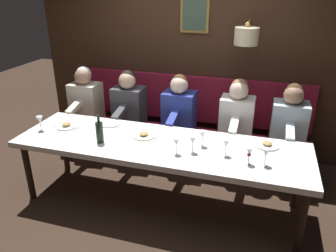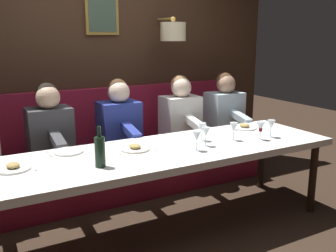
{
  "view_description": "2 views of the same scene",
  "coord_description": "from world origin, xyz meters",
  "px_view_note": "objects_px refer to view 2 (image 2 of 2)",
  "views": [
    {
      "loc": [
        -2.88,
        -0.97,
        2.27
      ],
      "look_at": [
        0.05,
        -0.08,
        0.92
      ],
      "focal_mm": 35.02,
      "sensor_mm": 36.0,
      "label": 1
    },
    {
      "loc": [
        -2.69,
        1.44,
        1.66
      ],
      "look_at": [
        0.05,
        -0.08,
        0.92
      ],
      "focal_mm": 41.13,
      "sensor_mm": 36.0,
      "label": 2
    }
  ],
  "objects_px": {
    "dining_table": "(163,156)",
    "diner_far": "(50,129)",
    "wine_glass_2": "(206,133)",
    "diner_nearest": "(225,109)",
    "wine_glass_1": "(202,128)",
    "diner_middle": "(119,121)",
    "wine_glass_0": "(271,125)",
    "wine_bottle": "(100,151)",
    "wine_glass_5": "(234,128)",
    "diner_near": "(181,114)",
    "wine_glass_6": "(261,127)",
    "wine_glass_4": "(197,137)"
  },
  "relations": [
    {
      "from": "diner_nearest",
      "to": "wine_glass_6",
      "type": "relative_size",
      "value": 4.82
    },
    {
      "from": "wine_glass_6",
      "to": "wine_glass_5",
      "type": "bearing_deg",
      "value": 66.1
    },
    {
      "from": "wine_glass_4",
      "to": "wine_glass_5",
      "type": "bearing_deg",
      "value": -77.21
    },
    {
      "from": "diner_far",
      "to": "wine_glass_6",
      "type": "relative_size",
      "value": 4.82
    },
    {
      "from": "wine_glass_0",
      "to": "wine_glass_6",
      "type": "bearing_deg",
      "value": 97.66
    },
    {
      "from": "diner_middle",
      "to": "wine_glass_2",
      "type": "height_order",
      "value": "diner_middle"
    },
    {
      "from": "diner_far",
      "to": "wine_bottle",
      "type": "xyz_separation_m",
      "value": [
        -1.05,
        -0.13,
        0.04
      ]
    },
    {
      "from": "dining_table",
      "to": "diner_far",
      "type": "xyz_separation_m",
      "value": [
        0.88,
        0.72,
        0.13
      ]
    },
    {
      "from": "diner_nearest",
      "to": "wine_glass_1",
      "type": "relative_size",
      "value": 4.82
    },
    {
      "from": "diner_far",
      "to": "wine_bottle",
      "type": "height_order",
      "value": "diner_far"
    },
    {
      "from": "diner_near",
      "to": "wine_glass_2",
      "type": "height_order",
      "value": "diner_near"
    },
    {
      "from": "wine_bottle",
      "to": "diner_nearest",
      "type": "bearing_deg",
      "value": -61.13
    },
    {
      "from": "dining_table",
      "to": "wine_glass_2",
      "type": "bearing_deg",
      "value": -103.02
    },
    {
      "from": "dining_table",
      "to": "wine_glass_2",
      "type": "xyz_separation_m",
      "value": [
        -0.08,
        -0.37,
        0.17
      ]
    },
    {
      "from": "diner_near",
      "to": "wine_bottle",
      "type": "distance_m",
      "value": 1.66
    },
    {
      "from": "diner_middle",
      "to": "wine_bottle",
      "type": "xyz_separation_m",
      "value": [
        -1.05,
        0.57,
        0.04
      ]
    },
    {
      "from": "diner_far",
      "to": "wine_glass_5",
      "type": "relative_size",
      "value": 4.82
    },
    {
      "from": "dining_table",
      "to": "diner_far",
      "type": "height_order",
      "value": "diner_far"
    },
    {
      "from": "wine_glass_2",
      "to": "wine_glass_5",
      "type": "xyz_separation_m",
      "value": [
        0.03,
        -0.32,
        0.0
      ]
    },
    {
      "from": "wine_glass_1",
      "to": "wine_glass_0",
      "type": "bearing_deg",
      "value": -108.51
    },
    {
      "from": "diner_far",
      "to": "wine_glass_4",
      "type": "height_order",
      "value": "diner_far"
    },
    {
      "from": "diner_nearest",
      "to": "wine_glass_0",
      "type": "bearing_deg",
      "value": 166.7
    },
    {
      "from": "wine_glass_6",
      "to": "diner_middle",
      "type": "bearing_deg",
      "value": 42.22
    },
    {
      "from": "diner_nearest",
      "to": "wine_glass_5",
      "type": "bearing_deg",
      "value": 146.96
    },
    {
      "from": "dining_table",
      "to": "wine_glass_5",
      "type": "height_order",
      "value": "wine_glass_5"
    },
    {
      "from": "diner_middle",
      "to": "wine_glass_6",
      "type": "height_order",
      "value": "diner_middle"
    },
    {
      "from": "diner_far",
      "to": "diner_middle",
      "type": "bearing_deg",
      "value": -90.0
    },
    {
      "from": "wine_glass_2",
      "to": "wine_bottle",
      "type": "distance_m",
      "value": 0.97
    },
    {
      "from": "wine_glass_6",
      "to": "diner_far",
      "type": "bearing_deg",
      "value": 57.54
    },
    {
      "from": "diner_far",
      "to": "wine_bottle",
      "type": "relative_size",
      "value": 2.64
    },
    {
      "from": "diner_near",
      "to": "wine_glass_4",
      "type": "distance_m",
      "value": 1.15
    },
    {
      "from": "wine_glass_1",
      "to": "diner_nearest",
      "type": "bearing_deg",
      "value": -46.87
    },
    {
      "from": "dining_table",
      "to": "diner_near",
      "type": "xyz_separation_m",
      "value": [
        0.88,
        -0.69,
        0.13
      ]
    },
    {
      "from": "diner_far",
      "to": "wine_glass_0",
      "type": "bearing_deg",
      "value": -119.82
    },
    {
      "from": "diner_nearest",
      "to": "diner_middle",
      "type": "xyz_separation_m",
      "value": [
        0.0,
        1.33,
        0.0
      ]
    },
    {
      "from": "diner_nearest",
      "to": "wine_glass_1",
      "type": "height_order",
      "value": "diner_nearest"
    },
    {
      "from": "wine_glass_5",
      "to": "wine_glass_6",
      "type": "xyz_separation_m",
      "value": [
        -0.1,
        -0.23,
        -0.0
      ]
    },
    {
      "from": "diner_near",
      "to": "wine_glass_2",
      "type": "relative_size",
      "value": 4.82
    },
    {
      "from": "wine_glass_0",
      "to": "wine_glass_5",
      "type": "relative_size",
      "value": 1.0
    },
    {
      "from": "dining_table",
      "to": "wine_bottle",
      "type": "bearing_deg",
      "value": 105.32
    },
    {
      "from": "diner_middle",
      "to": "diner_far",
      "type": "distance_m",
      "value": 0.69
    },
    {
      "from": "wine_glass_1",
      "to": "wine_glass_4",
      "type": "distance_m",
      "value": 0.31
    },
    {
      "from": "diner_middle",
      "to": "wine_glass_5",
      "type": "distance_m",
      "value": 1.18
    },
    {
      "from": "wine_glass_2",
      "to": "wine_glass_5",
      "type": "bearing_deg",
      "value": -85.3
    },
    {
      "from": "diner_middle",
      "to": "diner_far",
      "type": "height_order",
      "value": "same"
    },
    {
      "from": "wine_glass_1",
      "to": "dining_table",
      "type": "bearing_deg",
      "value": 99.25
    },
    {
      "from": "diner_nearest",
      "to": "dining_table",
      "type": "bearing_deg",
      "value": 124.17
    },
    {
      "from": "diner_middle",
      "to": "wine_glass_1",
      "type": "xyz_separation_m",
      "value": [
        -0.81,
        -0.46,
        0.04
      ]
    },
    {
      "from": "dining_table",
      "to": "diner_middle",
      "type": "distance_m",
      "value": 0.89
    },
    {
      "from": "wine_glass_5",
      "to": "wine_bottle",
      "type": "bearing_deg",
      "value": 94.67
    }
  ]
}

